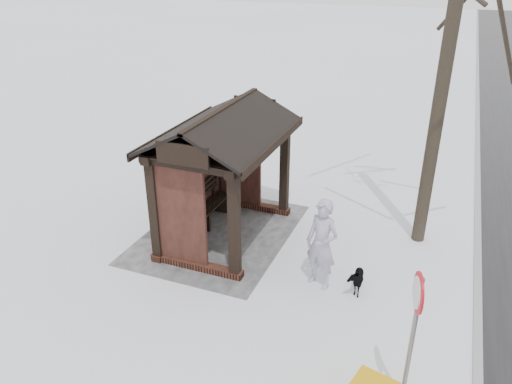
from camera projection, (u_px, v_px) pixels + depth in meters
ground at (227, 235)px, 11.75m from camera, size 120.00×120.00×0.00m
kerb at (478, 287)px, 9.90m from camera, size 120.00×0.15×0.06m
trampled_patch at (219, 233)px, 11.82m from camera, size 4.20×3.20×0.02m
bus_shelter at (217, 148)px, 10.88m from camera, size 3.60×2.40×3.09m
pedestrian at (322, 244)px, 9.61m from camera, size 0.66×0.79×1.87m
dog at (355, 278)px, 9.69m from camera, size 0.71×0.40×0.57m
road_sign at (415, 313)px, 6.68m from camera, size 0.56×0.18×2.25m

